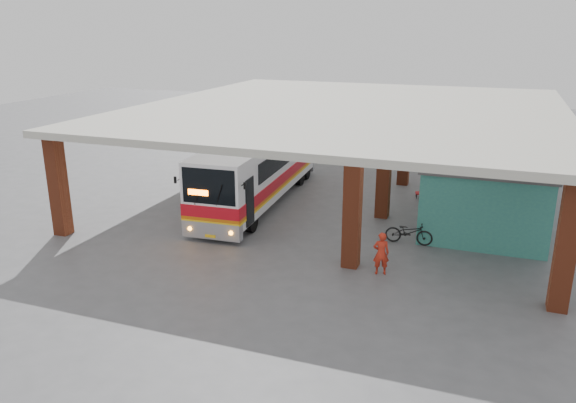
# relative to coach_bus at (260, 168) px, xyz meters

# --- Properties ---
(ground) EXTENTS (90.00, 90.00, 0.00)m
(ground) POSITION_rel_coach_bus_xyz_m (3.32, -3.21, -1.79)
(ground) COLOR #515154
(ground) RESTS_ON ground
(brick_columns) EXTENTS (20.10, 21.60, 4.35)m
(brick_columns) POSITION_rel_coach_bus_xyz_m (4.75, 1.79, 0.39)
(brick_columns) COLOR brown
(brick_columns) RESTS_ON ground
(canopy_roof) EXTENTS (21.00, 23.00, 0.30)m
(canopy_roof) POSITION_rel_coach_bus_xyz_m (3.82, 3.29, 2.71)
(canopy_roof) COLOR beige
(canopy_roof) RESTS_ON brick_columns
(shop_building) EXTENTS (5.20, 8.20, 3.11)m
(shop_building) POSITION_rel_coach_bus_xyz_m (10.82, 0.79, -0.22)
(shop_building) COLOR #2C706B
(shop_building) RESTS_ON ground
(coach_bus) EXTENTS (3.32, 12.47, 3.59)m
(coach_bus) POSITION_rel_coach_bus_xyz_m (0.00, 0.00, 0.00)
(coach_bus) COLOR white
(coach_bus) RESTS_ON ground
(motorcycle) EXTENTS (1.95, 0.70, 1.02)m
(motorcycle) POSITION_rel_coach_bus_xyz_m (8.02, -3.21, -1.28)
(motorcycle) COLOR black
(motorcycle) RESTS_ON ground
(pedestrian) EXTENTS (0.68, 0.55, 1.60)m
(pedestrian) POSITION_rel_coach_bus_xyz_m (7.51, -6.52, -0.98)
(pedestrian) COLOR red
(pedestrian) RESTS_ON ground
(red_chair) EXTENTS (0.54, 0.54, 0.86)m
(red_chair) POSITION_rel_coach_bus_xyz_m (7.69, 3.52, -1.39)
(red_chair) COLOR red
(red_chair) RESTS_ON ground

